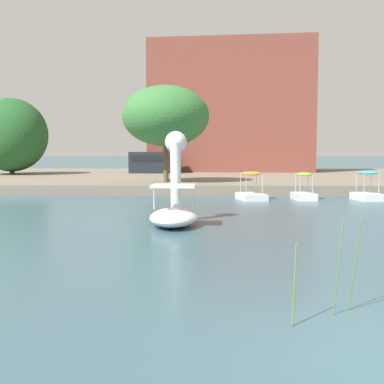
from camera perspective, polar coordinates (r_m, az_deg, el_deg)
name	(u,v)px	position (r m, az deg, el deg)	size (l,w,h in m)	color
shore_bank_far	(233,178)	(40.59, 4.73, 1.66)	(142.75, 27.78, 0.57)	slate
swan_boat	(174,201)	(16.15, -2.06, -1.04)	(1.59, 2.96, 3.11)	white
pedal_boat_orange	(251,190)	(24.80, 6.90, 0.18)	(1.53, 2.15, 1.43)	white
pedal_boat_lime	(304,191)	(25.28, 12.85, 0.08)	(1.06, 1.79, 1.38)	white
pedal_boat_cyan	(367,191)	(25.96, 19.68, 0.11)	(1.31, 1.86, 1.47)	white
tree_broadleaf_right	(166,116)	(30.01, -3.06, 8.78)	(5.34, 5.74, 5.82)	brown
tree_willow_overhanging	(11,135)	(42.97, -20.26, 6.22)	(8.37, 8.20, 6.20)	#4C3823
parked_van	(154,162)	(42.90, -4.41, 3.53)	(4.24, 1.84, 1.83)	#1E232D
apartment_block	(232,109)	(48.76, 4.67, 9.61)	(15.16, 8.91, 12.09)	brown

